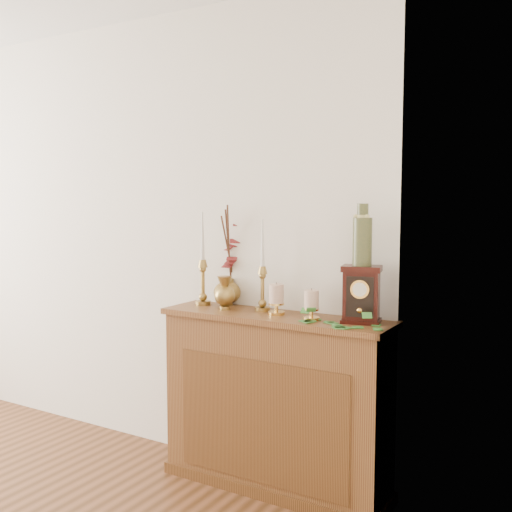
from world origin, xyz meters
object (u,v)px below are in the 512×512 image
Objects in this scene: candlestick_left at (203,275)px; candlestick_center at (262,281)px; ginger_jar at (232,260)px; mantel_clock at (361,295)px; bud_vase at (225,293)px; ceramic_vase at (362,238)px.

candlestick_center is (0.38, 0.01, -0.01)m from candlestick_left.
ginger_jar is 2.04× the size of mantel_clock.
ceramic_vase is at bearing 4.07° from bud_vase.
ginger_jar is at bearing 171.78° from ceramic_vase.
ginger_jar is at bearing 111.47° from bud_vase.
ginger_jar is (-0.26, 0.10, 0.09)m from candlestick_center.
mantel_clock is at bearing -76.68° from ceramic_vase.
candlestick_left is at bearing 179.16° from ceramic_vase.
candlestick_left is at bearing -140.21° from ginger_jar.
ceramic_vase is (-0.00, 0.00, 0.27)m from mantel_clock.
bud_vase is (0.19, -0.07, -0.08)m from candlestick_left.
candlestick_left is 1.76× the size of ceramic_vase.
candlestick_center reaches higher than bud_vase.
bud_vase is at bearing -68.53° from ginger_jar.
ceramic_vase is at bearing -8.22° from ginger_jar.
ginger_jar reaches higher than bud_vase.
mantel_clock is at bearing -2.45° from candlestick_center.
bud_vase is 0.61× the size of ceramic_vase.
candlestick_left is 0.22m from bud_vase.
ginger_jar is (-0.07, 0.17, 0.16)m from bud_vase.
candlestick_left is 0.18m from ginger_jar.
candlestick_left reaches higher than candlestick_center.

